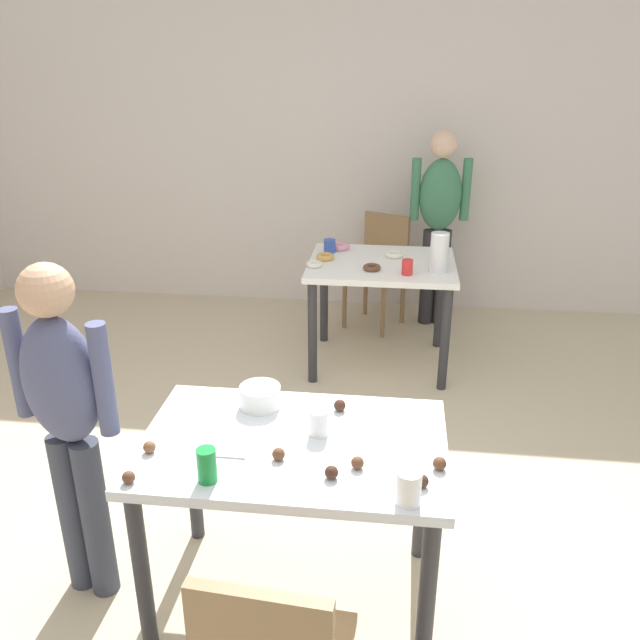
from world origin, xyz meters
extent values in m
plane|color=beige|center=(0.00, 0.00, 0.00)|extent=(6.40, 6.40, 0.00)
cube|color=silver|center=(0.00, 3.20, 1.30)|extent=(6.40, 0.10, 2.60)
cube|color=silver|center=(0.09, -0.21, 0.73)|extent=(1.13, 0.73, 0.04)
cylinder|color=#2D2D33|center=(-0.41, -0.52, 0.35)|extent=(0.06, 0.06, 0.71)
cylinder|color=#2D2D33|center=(0.60, -0.52, 0.35)|extent=(0.06, 0.06, 0.71)
cylinder|color=#2D2D33|center=(-0.41, 0.09, 0.35)|extent=(0.06, 0.06, 0.71)
cylinder|color=#2D2D33|center=(0.60, 0.09, 0.35)|extent=(0.06, 0.06, 0.71)
cube|color=white|center=(0.35, 1.98, 0.73)|extent=(0.97, 0.79, 0.04)
cylinder|color=#2D2D33|center=(-0.08, 1.65, 0.35)|extent=(0.06, 0.06, 0.71)
cylinder|color=#2D2D33|center=(0.77, 1.65, 0.35)|extent=(0.06, 0.06, 0.71)
cylinder|color=#2D2D33|center=(-0.08, 2.32, 0.35)|extent=(0.06, 0.06, 0.71)
cylinder|color=#2D2D33|center=(0.77, 2.32, 0.35)|extent=(0.06, 0.06, 0.71)
cube|color=olive|center=(0.28, 2.66, 0.43)|extent=(0.53, 0.53, 0.04)
cube|color=olive|center=(0.36, 2.82, 0.66)|extent=(0.36, 0.20, 0.42)
cylinder|color=olive|center=(0.36, 2.43, 0.21)|extent=(0.04, 0.04, 0.41)
cylinder|color=olive|center=(0.05, 2.58, 0.21)|extent=(0.04, 0.04, 0.41)
cylinder|color=olive|center=(0.51, 2.73, 0.21)|extent=(0.04, 0.04, 0.41)
cylinder|color=olive|center=(0.20, 2.88, 0.21)|extent=(0.04, 0.04, 0.41)
cylinder|color=#383D4C|center=(-0.81, -0.24, 0.36)|extent=(0.11, 0.11, 0.72)
cylinder|color=#383D4C|center=(-0.70, -0.27, 0.36)|extent=(0.11, 0.11, 0.72)
ellipsoid|color=#4C5175|center=(-0.75, -0.25, 0.97)|extent=(0.36, 0.27, 0.51)
sphere|color=tan|center=(-0.75, -0.25, 1.32)|extent=(0.19, 0.19, 0.19)
cylinder|color=#4C5175|center=(-0.94, -0.21, 1.01)|extent=(0.08, 0.08, 0.43)
cylinder|color=#4C5175|center=(-0.57, -0.30, 1.01)|extent=(0.08, 0.08, 0.43)
cylinder|color=#28282D|center=(0.81, 2.78, 0.38)|extent=(0.11, 0.11, 0.77)
cylinder|color=#28282D|center=(0.70, 2.77, 0.38)|extent=(0.11, 0.11, 0.77)
ellipsoid|color=#3D7A56|center=(0.75, 2.77, 1.04)|extent=(0.34, 0.23, 0.54)
sphere|color=beige|center=(0.75, 2.77, 1.42)|extent=(0.21, 0.21, 0.21)
cylinder|color=#3D7A56|center=(0.94, 2.79, 1.08)|extent=(0.08, 0.08, 0.46)
cylinder|color=#3D7A56|center=(0.56, 2.75, 1.08)|extent=(0.08, 0.08, 0.46)
cylinder|color=white|center=(-0.08, 0.02, 0.79)|extent=(0.17, 0.17, 0.09)
cylinder|color=#198438|center=(-0.15, -0.48, 0.81)|extent=(0.07, 0.07, 0.12)
cube|color=silver|center=(-0.14, -0.34, 0.75)|extent=(0.17, 0.02, 0.01)
cylinder|color=white|center=(0.18, -0.16, 0.80)|extent=(0.07, 0.07, 0.10)
cylinder|color=white|center=(0.51, -0.52, 0.81)|extent=(0.08, 0.08, 0.12)
sphere|color=#3D2319|center=(0.24, 0.02, 0.77)|extent=(0.05, 0.05, 0.05)
sphere|color=brown|center=(-0.41, -0.53, 0.77)|extent=(0.04, 0.04, 0.04)
sphere|color=#3D2319|center=(0.26, -0.42, 0.77)|extent=(0.05, 0.05, 0.05)
sphere|color=brown|center=(0.06, -0.34, 0.77)|extent=(0.05, 0.05, 0.05)
sphere|color=brown|center=(-0.40, -0.35, 0.77)|extent=(0.04, 0.04, 0.04)
sphere|color=brown|center=(0.62, -0.33, 0.77)|extent=(0.05, 0.05, 0.05)
sphere|color=#3D2319|center=(0.56, -0.43, 0.77)|extent=(0.05, 0.05, 0.05)
sphere|color=brown|center=(0.34, -0.35, 0.77)|extent=(0.04, 0.04, 0.04)
cylinder|color=white|center=(0.71, 1.82, 0.88)|extent=(0.12, 0.12, 0.25)
cylinder|color=#3351B2|center=(-0.02, 2.16, 0.80)|extent=(0.08, 0.08, 0.09)
cylinder|color=red|center=(0.51, 1.74, 0.80)|extent=(0.07, 0.07, 0.10)
torus|color=brown|center=(0.29, 1.80, 0.77)|extent=(0.12, 0.12, 0.03)
torus|color=pink|center=(0.04, 2.24, 0.77)|extent=(0.14, 0.14, 0.04)
torus|color=white|center=(0.43, 2.10, 0.77)|extent=(0.12, 0.12, 0.04)
torus|color=white|center=(-0.09, 1.83, 0.77)|extent=(0.11, 0.11, 0.03)
torus|color=gold|center=(-0.04, 1.99, 0.77)|extent=(0.12, 0.12, 0.04)
camera|label=1|loc=(0.44, -2.25, 2.10)|focal=37.06mm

